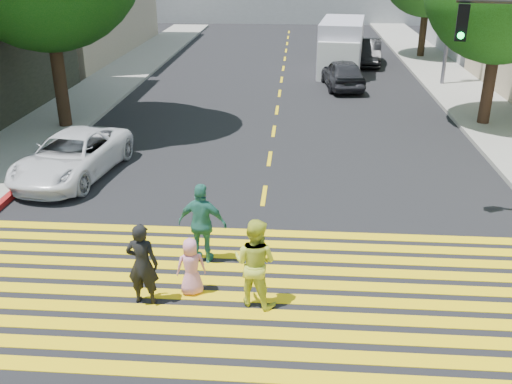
# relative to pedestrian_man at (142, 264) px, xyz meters

# --- Properties ---
(ground) EXTENTS (120.00, 120.00, 0.00)m
(ground) POSITION_rel_pedestrian_man_xyz_m (1.98, -0.71, -0.84)
(ground) COLOR black
(sidewalk_left) EXTENTS (3.00, 40.00, 0.15)m
(sidewalk_left) POSITION_rel_pedestrian_man_xyz_m (-6.52, 21.29, -0.76)
(sidewalk_left) COLOR gray
(sidewalk_left) RESTS_ON ground
(sidewalk_right) EXTENTS (3.00, 60.00, 0.15)m
(sidewalk_right) POSITION_rel_pedestrian_man_xyz_m (10.48, 14.29, -0.76)
(sidewalk_right) COLOR gray
(sidewalk_right) RESTS_ON ground
(curb_red) EXTENTS (0.20, 8.00, 0.16)m
(curb_red) POSITION_rel_pedestrian_man_xyz_m (-4.92, 5.29, -0.76)
(curb_red) COLOR maroon
(curb_red) RESTS_ON ground
(crosswalk) EXTENTS (13.40, 5.30, 0.01)m
(crosswalk) POSITION_rel_pedestrian_man_xyz_m (1.98, 0.57, -0.83)
(crosswalk) COLOR yellow
(crosswalk) RESTS_ON ground
(lane_line) EXTENTS (0.12, 34.40, 0.01)m
(lane_line) POSITION_rel_pedestrian_man_xyz_m (1.98, 21.79, -0.83)
(lane_line) COLOR yellow
(lane_line) RESTS_ON ground
(pedestrian_man) EXTENTS (0.64, 0.45, 1.68)m
(pedestrian_man) POSITION_rel_pedestrian_man_xyz_m (0.00, 0.00, 0.00)
(pedestrian_man) COLOR black
(pedestrian_man) RESTS_ON ground
(pedestrian_woman) EXTENTS (1.05, 0.95, 1.78)m
(pedestrian_woman) POSITION_rel_pedestrian_man_xyz_m (2.12, 0.13, 0.05)
(pedestrian_woman) COLOR #CED83B
(pedestrian_woman) RESTS_ON ground
(pedestrian_child) EXTENTS (0.66, 0.52, 1.19)m
(pedestrian_child) POSITION_rel_pedestrian_man_xyz_m (0.85, 0.39, -0.24)
(pedestrian_child) COLOR pink
(pedestrian_child) RESTS_ON ground
(pedestrian_extra) EXTENTS (1.11, 0.58, 1.81)m
(pedestrian_extra) POSITION_rel_pedestrian_man_xyz_m (0.88, 1.65, 0.07)
(pedestrian_extra) COLOR #2E7A6B
(pedestrian_extra) RESTS_ON ground
(white_sedan) EXTENTS (2.74, 4.89, 1.29)m
(white_sedan) POSITION_rel_pedestrian_man_xyz_m (-3.79, 6.33, -0.19)
(white_sedan) COLOR silver
(white_sedan) RESTS_ON ground
(dark_car_near) EXTENTS (2.12, 4.31, 1.41)m
(dark_car_near) POSITION_rel_pedestrian_man_xyz_m (4.98, 18.60, -0.13)
(dark_car_near) COLOR black
(dark_car_near) RESTS_ON ground
(silver_car) EXTENTS (2.82, 5.22, 1.44)m
(silver_car) POSITION_rel_pedestrian_man_xyz_m (5.74, 28.79, -0.12)
(silver_car) COLOR #A0A9B3
(silver_car) RESTS_ON ground
(dark_car_parked) EXTENTS (1.93, 4.48, 1.43)m
(dark_car_parked) POSITION_rel_pedestrian_man_xyz_m (6.78, 24.81, -0.12)
(dark_car_parked) COLOR black
(dark_car_parked) RESTS_ON ground
(white_van) EXTENTS (2.81, 6.00, 2.73)m
(white_van) POSITION_rel_pedestrian_man_xyz_m (5.11, 22.60, 0.46)
(white_van) COLOR #B5B1C7
(white_van) RESTS_ON ground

